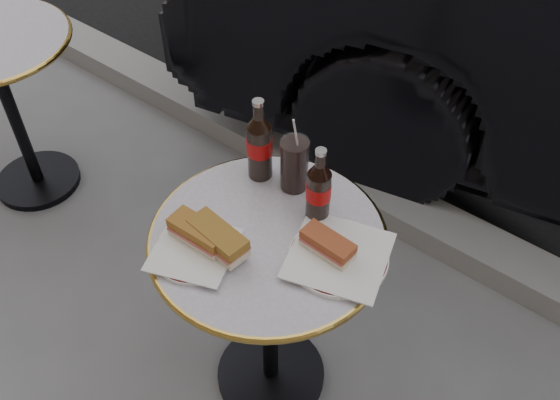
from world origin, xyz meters
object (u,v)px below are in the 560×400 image
Objects in this scene: bistro_table at (270,315)px; cola_bottle_right at (319,185)px; cola_bottle_left at (259,139)px; plate_right at (338,257)px; cola_glass at (294,164)px; plate_left at (194,251)px.

bistro_table is 3.13× the size of cola_bottle_right.
cola_bottle_left is 0.22m from cola_bottle_right.
bistro_table is 0.42m from plate_right.
bistro_table is at bearing -116.02° from cola_bottle_right.
cola_bottle_right reaches higher than plate_right.
bistro_table is 2.87× the size of cola_bottle_left.
plate_left is at bearing -98.50° from cola_glass.
cola_bottle_left is at bearing 171.02° from cola_bottle_right.
bistro_table is 0.50m from cola_bottle_right.
cola_glass is at bearing 154.80° from cola_bottle_right.
cola_bottle_right is (0.22, -0.03, -0.01)m from cola_bottle_left.
plate_left is 0.35m from cola_glass.
cola_bottle_left is 1.59× the size of cola_glass.
bistro_table is at bearing 56.05° from plate_left.
cola_bottle_right is at bearing -25.20° from cola_glass.
cola_bottle_left is 1.09× the size of cola_bottle_right.
cola_glass is (-0.12, 0.06, -0.04)m from cola_bottle_right.
bistro_table is 3.55× the size of plate_left.
bistro_table is 0.42m from plate_left.
plate_right is (0.29, 0.20, 0.00)m from plate_left.
plate_right is 0.38m from cola_bottle_left.
plate_left is 0.35m from cola_bottle_left.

